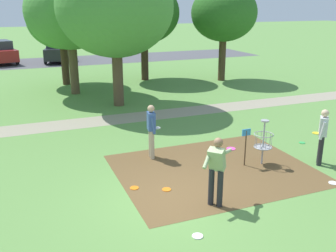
# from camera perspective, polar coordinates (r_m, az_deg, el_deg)

# --- Properties ---
(ground_plane) EXTENTS (160.00, 160.00, 0.00)m
(ground_plane) POSITION_cam_1_polar(r_m,az_deg,el_deg) (9.70, 1.27, -10.88)
(ground_plane) COLOR #5B8942
(dirt_tee_pad) EXTENTS (5.59, 4.47, 0.01)m
(dirt_tee_pad) POSITION_cam_1_polar(r_m,az_deg,el_deg) (11.38, 6.91, -6.44)
(dirt_tee_pad) COLOR brown
(dirt_tee_pad) RESTS_ON ground
(disc_golf_basket) EXTENTS (0.98, 0.58, 1.39)m
(disc_golf_basket) POSITION_cam_1_polar(r_m,az_deg,el_deg) (11.73, 13.75, -2.13)
(disc_golf_basket) COLOR #9E9EA3
(disc_golf_basket) RESTS_ON ground
(player_throwing) EXTENTS (0.45, 0.46, 1.71)m
(player_throwing) POSITION_cam_1_polar(r_m,az_deg,el_deg) (12.23, 22.00, -1.08)
(player_throwing) COLOR #232328
(player_throwing) RESTS_ON ground
(player_waiting_left) EXTENTS (0.42, 0.49, 1.71)m
(player_waiting_left) POSITION_cam_1_polar(r_m,az_deg,el_deg) (11.84, -2.49, -0.35)
(player_waiting_left) COLOR tan
(player_waiting_left) RESTS_ON ground
(player_waiting_right) EXTENTS (1.09, 0.65, 1.71)m
(player_waiting_right) POSITION_cam_1_polar(r_m,az_deg,el_deg) (9.09, 7.27, -6.15)
(player_waiting_right) COLOR #232328
(player_waiting_right) RESTS_ON ground
(frisbee_near_basket) EXTENTS (0.25, 0.25, 0.02)m
(frisbee_near_basket) POSITION_cam_1_polar(r_m,az_deg,el_deg) (11.40, 23.39, -7.80)
(frisbee_near_basket) COLOR white
(frisbee_near_basket) RESTS_ON ground
(frisbee_by_tee) EXTENTS (0.24, 0.24, 0.02)m
(frisbee_by_tee) POSITION_cam_1_polar(r_m,az_deg,el_deg) (8.35, 4.42, -16.03)
(frisbee_by_tee) COLOR white
(frisbee_by_tee) RESTS_ON ground
(frisbee_mid_grass) EXTENTS (0.24, 0.24, 0.02)m
(frisbee_mid_grass) POSITION_cam_1_polar(r_m,az_deg,el_deg) (10.14, -0.22, -9.44)
(frisbee_mid_grass) COLOR orange
(frisbee_mid_grass) RESTS_ON ground
(frisbee_far_left) EXTENTS (0.23, 0.23, 0.02)m
(frisbee_far_left) POSITION_cam_1_polar(r_m,az_deg,el_deg) (10.26, -5.03, -9.18)
(frisbee_far_left) COLOR orange
(frisbee_far_left) RESTS_ON ground
(frisbee_far_right) EXTENTS (0.21, 0.21, 0.02)m
(frisbee_far_right) POSITION_cam_1_polar(r_m,az_deg,el_deg) (14.17, 19.33, -2.37)
(frisbee_far_right) COLOR green
(frisbee_far_right) RESTS_ON ground
(tree_near_left) EXTENTS (4.32, 4.32, 5.95)m
(tree_near_left) POSITION_cam_1_polar(r_m,az_deg,el_deg) (24.20, -3.62, 16.43)
(tree_near_left) COLOR #422D1E
(tree_near_left) RESTS_ON ground
(tree_near_right) EXTENTS (4.50, 4.50, 6.18)m
(tree_near_right) POSITION_cam_1_polar(r_m,az_deg,el_deg) (20.86, -14.45, 16.15)
(tree_near_right) COLOR brown
(tree_near_right) RESTS_ON ground
(tree_mid_left) EXTENTS (3.92, 3.92, 5.44)m
(tree_mid_left) POSITION_cam_1_polar(r_m,az_deg,el_deg) (23.53, -15.59, 14.98)
(tree_mid_left) COLOR #422D1E
(tree_mid_left) RESTS_ON ground
(tree_mid_right) EXTENTS (5.23, 5.23, 6.72)m
(tree_mid_right) POSITION_cam_1_polar(r_m,az_deg,el_deg) (17.92, -7.89, 17.11)
(tree_mid_right) COLOR brown
(tree_mid_right) RESTS_ON ground
(tree_far_left) EXTENTS (3.97, 3.97, 5.79)m
(tree_far_left) POSITION_cam_1_polar(r_m,az_deg,el_deg) (24.26, 8.34, 16.25)
(tree_far_left) COLOR #4C3823
(tree_far_left) RESTS_ON ground
(parking_lot_strip) EXTENTS (36.00, 6.00, 0.01)m
(parking_lot_strip) POSITION_cam_1_polar(r_m,az_deg,el_deg) (33.80, -16.06, 9.22)
(parking_lot_strip) COLOR #4C4C51
(parking_lot_strip) RESTS_ON ground
(parked_car_leftmost) EXTENTS (2.78, 4.51, 1.84)m
(parked_car_leftmost) POSITION_cam_1_polar(r_m,az_deg,el_deg) (34.04, -23.73, 10.04)
(parked_car_leftmost) COLOR maroon
(parked_car_leftmost) RESTS_ON ground
(parked_car_center_left) EXTENTS (2.71, 4.50, 1.84)m
(parked_car_center_left) POSITION_cam_1_polar(r_m,az_deg,el_deg) (33.60, -16.03, 10.76)
(parked_car_center_left) COLOR black
(parked_car_center_left) RESTS_ON ground
(gravel_path) EXTENTS (40.00, 1.44, 0.00)m
(gravel_path) POSITION_cam_1_polar(r_m,az_deg,el_deg) (16.18, -8.88, 0.88)
(gravel_path) COLOR gray
(gravel_path) RESTS_ON ground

